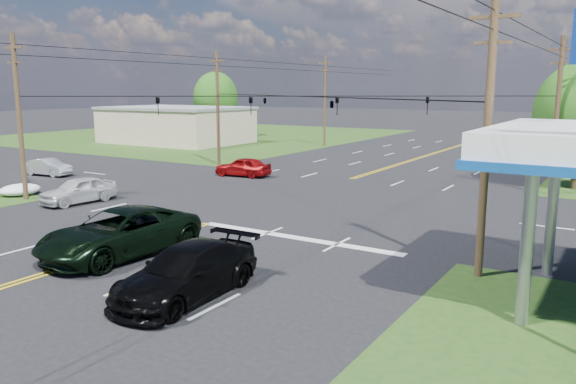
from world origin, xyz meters
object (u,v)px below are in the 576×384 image
Objects in this scene: pole_left_far at (325,100)px; pickup_dkgreen at (120,233)px; pole_nw at (218,107)px; retail_nw at (176,126)px; tree_far_l at (216,98)px; pickup_white at (78,190)px; sedan_silver at (48,167)px; pole_sw at (19,115)px; pole_se at (487,135)px; pole_ne at (557,114)px; suv_black at (187,272)px.

pole_left_far is 1.53× the size of pickup_dkgreen.
retail_nw is at bearing 142.59° from pole_nw.
pickup_white is at bearing -60.64° from tree_far_l.
pole_sw is at bearing -139.81° from sedan_silver.
pickup_dkgreen reaches higher than sedan_silver.
pole_left_far is at bearing -11.89° from tree_far_l.
retail_nw is 1.83× the size of tree_far_l.
pickup_white is at bearing 153.50° from pickup_dkgreen.
pole_se is 2.18× the size of pickup_white.
pole_ne is 50.54m from tree_far_l.
retail_nw is 36.36m from pickup_white.
pole_se reaches higher than sedan_silver.
retail_nw is 3.67× the size of pickup_white.
pole_sw is 2.44× the size of sedan_silver.
pole_ne is at bearing -77.90° from sedan_silver.
pole_se is 31.62m from pole_nw.
pole_se is 33.93m from sedan_silver.
pole_sw is 1.45× the size of pickup_dkgreen.
pickup_white is (20.50, -30.00, -1.26)m from retail_nw.
pickup_white is 11.87m from sedan_silver.
sedan_silver is (9.97, -24.52, -1.36)m from retail_nw.
pole_nw is 14.16m from sedan_silver.
retail_nw is 53.09m from pole_se.
pole_se is (26.00, 0.00, 0.00)m from pole_sw.
pole_ne is 1.71× the size of suv_black.
retail_nw is 1.60× the size of pole_left_far.
pole_ne is 1.45× the size of pickup_dkgreen.
pickup_dkgreen is (32.50, -45.85, -4.28)m from tree_far_l.
tree_far_l reaches higher than sedan_silver.
pole_sw and pole_se have the same top height.
suv_black is 1.27× the size of pickup_white.
retail_nw is at bearing 118.74° from pole_sw.
pole_left_far is at bearing 111.70° from pickup_dkgreen.
tree_far_l is (-19.00, 23.00, 0.28)m from pole_nw.
pole_nw is 1.71× the size of suv_black.
pole_se is 1.71× the size of suv_black.
retail_nw is at bearing 131.81° from suv_black.
retail_nw is 52.01m from suv_black.
pickup_dkgreen is at bearing -72.12° from pole_left_far.
pickup_white is (-22.50, -17.00, -4.17)m from pole_ne.
pole_se is at bearing 2.46° from pickup_white.
suv_black is (-7.29, -24.79, -4.11)m from pole_ne.
pole_ne is 28.51m from pickup_white.
tree_far_l is 56.36m from pickup_dkgreen.
sedan_silver is (-7.03, -30.52, -4.53)m from pole_left_far.
pole_sw is 20.33m from suv_black.
suv_black is at bearing -52.95° from pole_nw.
retail_nw reaches higher than sedan_silver.
pole_left_far reaches higher than retail_nw.
pole_left_far reaches higher than tree_far_l.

